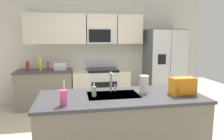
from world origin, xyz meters
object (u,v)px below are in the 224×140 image
at_px(backpack, 183,86).
at_px(paper_towel_roll, 144,84).
at_px(toaster, 60,66).
at_px(pepper_mill, 48,66).
at_px(range_oven, 101,87).
at_px(sink_faucet, 112,80).
at_px(soap_dispenser, 94,91).
at_px(bottle_red, 28,66).
at_px(bottle_yellow, 40,64).
at_px(drink_cup_pink, 64,98).
at_px(refrigerator, 164,66).

bearing_deg(backpack, paper_towel_roll, 160.89).
bearing_deg(toaster, pepper_mill, 169.84).
distance_m(range_oven, sink_faucet, 2.31).
distance_m(sink_faucet, soap_dispenser, 0.33).
bearing_deg(soap_dispenser, bottle_red, 118.17).
xyz_separation_m(range_oven, sink_faucet, (-0.14, -2.22, 0.62)).
xyz_separation_m(bottle_yellow, drink_cup_pink, (0.64, -2.72, -0.06)).
bearing_deg(drink_cup_pink, backpack, 7.14).
bearing_deg(range_oven, bottle_red, 179.13).
xyz_separation_m(pepper_mill, drink_cup_pink, (0.46, -2.69, -0.02)).
height_order(drink_cup_pink, paper_towel_roll, drink_cup_pink).
xyz_separation_m(pepper_mill, bottle_red, (-0.46, 0.03, 0.00)).
bearing_deg(bottle_yellow, pepper_mill, -11.00).
bearing_deg(range_oven, toaster, -176.87).
distance_m(range_oven, backpack, 2.68).
bearing_deg(sink_faucet, bottle_yellow, 119.54).
bearing_deg(range_oven, refrigerator, -2.57).
relative_size(pepper_mill, soap_dispenser, 1.23).
xyz_separation_m(refrigerator, drink_cup_pink, (-2.38, -2.62, 0.06)).
bearing_deg(range_oven, pepper_mill, -179.88).
height_order(bottle_yellow, soap_dispenser, bottle_yellow).
distance_m(refrigerator, soap_dispenser, 3.07).
relative_size(bottle_red, sink_faucet, 0.77).
xyz_separation_m(bottle_yellow, backpack, (2.20, -2.53, -0.03)).
bearing_deg(drink_cup_pink, paper_towel_roll, 18.72).
relative_size(bottle_red, paper_towel_roll, 0.91).
height_order(bottle_yellow, paper_towel_roll, bottle_yellow).
distance_m(bottle_yellow, drink_cup_pink, 2.80).
height_order(refrigerator, soap_dispenser, refrigerator).
bearing_deg(paper_towel_roll, soap_dispenser, -174.97).
xyz_separation_m(bottle_yellow, soap_dispenser, (1.01, -2.42, -0.08)).
bearing_deg(toaster, refrigerator, -0.43).
xyz_separation_m(sink_faucet, backpack, (0.92, -0.28, -0.05)).
height_order(bottle_yellow, backpack, bottle_yellow).
height_order(refrigerator, bottle_yellow, refrigerator).
xyz_separation_m(refrigerator, toaster, (-2.56, 0.02, 0.07)).
height_order(sink_faucet, paper_towel_roll, sink_faucet).
bearing_deg(drink_cup_pink, range_oven, 73.94).
height_order(range_oven, sink_faucet, sink_faucet).
xyz_separation_m(pepper_mill, paper_towel_roll, (1.54, -2.33, 0.02)).
distance_m(range_oven, soap_dispenser, 2.48).
bearing_deg(bottle_yellow, soap_dispenser, -67.38).
distance_m(soap_dispenser, paper_towel_roll, 0.71).
bearing_deg(backpack, range_oven, 107.43).
relative_size(range_oven, refrigerator, 0.74).
bearing_deg(soap_dispenser, paper_towel_roll, 5.03).
xyz_separation_m(bottle_red, drink_cup_pink, (0.92, -2.72, -0.02)).
distance_m(range_oven, drink_cup_pink, 2.85).
height_order(range_oven, paper_towel_roll, paper_towel_roll).
height_order(bottle_red, bottle_yellow, bottle_yellow).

